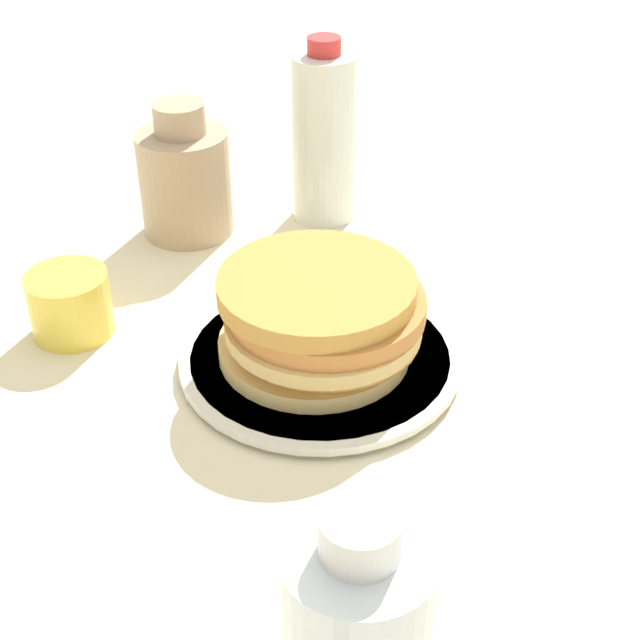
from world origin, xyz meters
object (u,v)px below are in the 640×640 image
pancake_stack (320,317)px  cream_jug (185,178)px  plate (320,358)px  juice_glass (70,304)px  water_bottle_mid (324,137)px

pancake_stack → cream_jug: bearing=60.8°
plate → juice_glass: 0.23m
juice_glass → cream_jug: 0.21m
cream_jug → water_bottle_mid: size_ratio=0.72×
pancake_stack → water_bottle_mid: (0.24, 0.14, 0.04)m
plate → water_bottle_mid: 0.29m
water_bottle_mid → cream_jug: bearing=133.9°
pancake_stack → cream_jug: size_ratio=1.23×
water_bottle_mid → pancake_stack: bearing=-150.4°
juice_glass → cream_jug: size_ratio=0.51×
cream_jug → plate: bearing=-119.1°
plate → pancake_stack: (-0.00, -0.00, 0.04)m
pancake_stack → cream_jug: cream_jug is taller
water_bottle_mid → plate: bearing=-150.4°
plate → water_bottle_mid: bearing=29.6°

